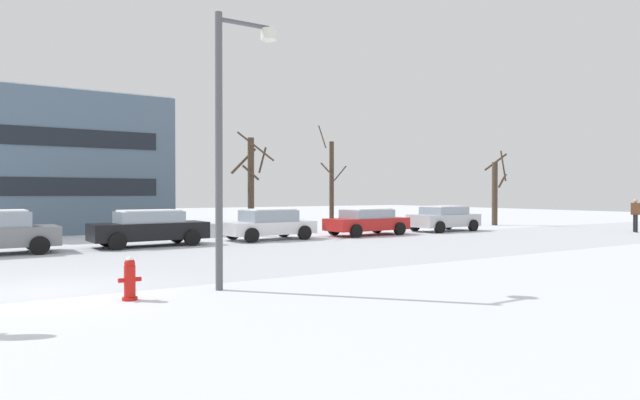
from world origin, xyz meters
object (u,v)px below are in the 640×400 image
Objects in this scene: parked_car_silver at (444,218)px; pedestrian_crossing at (635,213)px; fire_hydrant at (130,278)px; parked_car_black at (149,228)px; parked_car_white at (269,224)px; street_lamp at (229,124)px; parked_car_red at (367,221)px.

parked_car_silver is 2.30× the size of pedestrian_crossing.
parked_car_black is at bearing 73.43° from fire_hydrant.
parked_car_white is 10.70m from parked_car_silver.
street_lamp is at bearing -120.74° from parked_car_white.
fire_hydrant is 3.86m from street_lamp.
fire_hydrant is 0.19× the size of parked_car_black.
parked_car_white reaches higher than fire_hydrant.
parked_car_white is at bearing 178.53° from parked_car_silver.
parked_car_black reaches higher than parked_car_silver.
parked_car_white is (5.35, 0.10, -0.03)m from parked_car_black.
parked_car_white is 2.32× the size of pedestrian_crossing.
parked_car_black is (3.20, 10.77, 0.31)m from fire_hydrant.
pedestrian_crossing is at bearing 9.37° from fire_hydrant.
street_lamp is 1.45× the size of parked_car_white.
parked_car_red is at bearing 155.88° from pedestrian_crossing.
pedestrian_crossing is (18.86, -6.34, 0.34)m from parked_car_white.
parked_car_silver is (16.04, -0.17, -0.02)m from parked_car_black.
street_lamp reaches higher than parked_car_silver.
pedestrian_crossing is (24.20, -6.24, 0.31)m from parked_car_black.
parked_car_red is at bearing 37.27° from fire_hydrant.
pedestrian_crossing reaches higher than parked_car_silver.
parked_car_white is at bearing 176.85° from parked_car_red.
parked_car_white is (6.40, 10.77, -2.93)m from street_lamp.
fire_hydrant is at bearing -128.20° from parked_car_white.
street_lamp is 20.27m from parked_car_silver.
fire_hydrant is 11.24m from parked_car_black.
parked_car_silver is at bearing 143.37° from pedestrian_crossing.
parked_car_black reaches higher than parked_car_white.
pedestrian_crossing reaches higher than parked_car_red.
parked_car_silver is (19.24, 10.59, 0.29)m from fire_hydrant.
parked_car_silver reaches higher than parked_car_white.
parked_car_red reaches higher than fire_hydrant.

